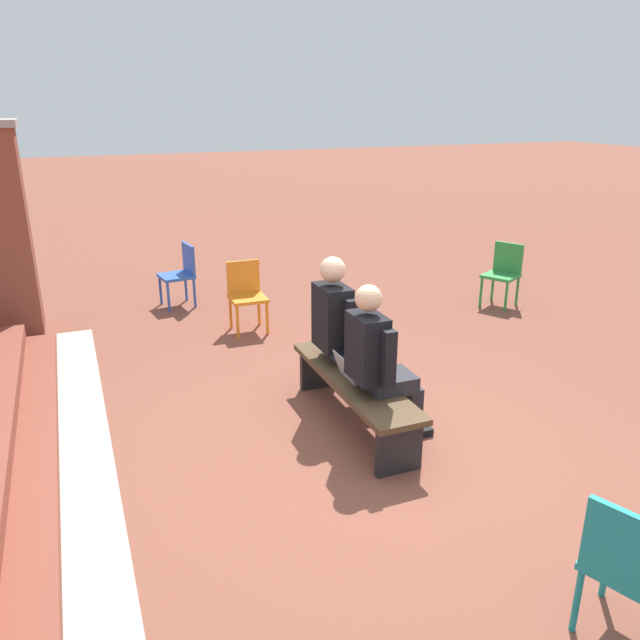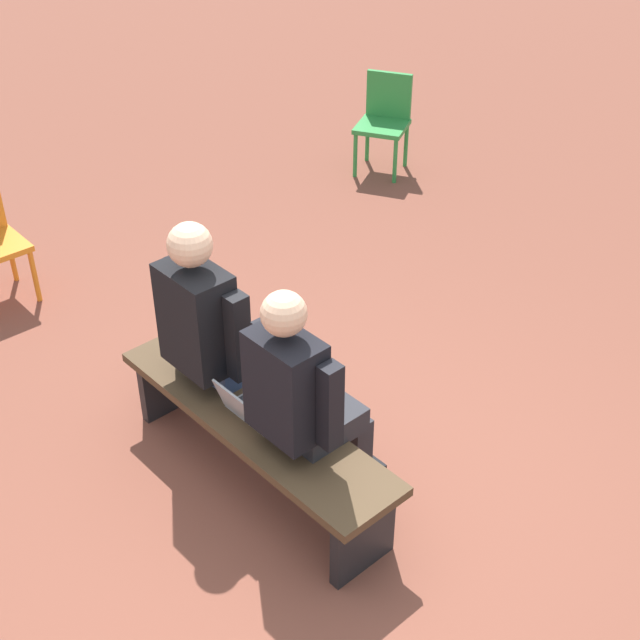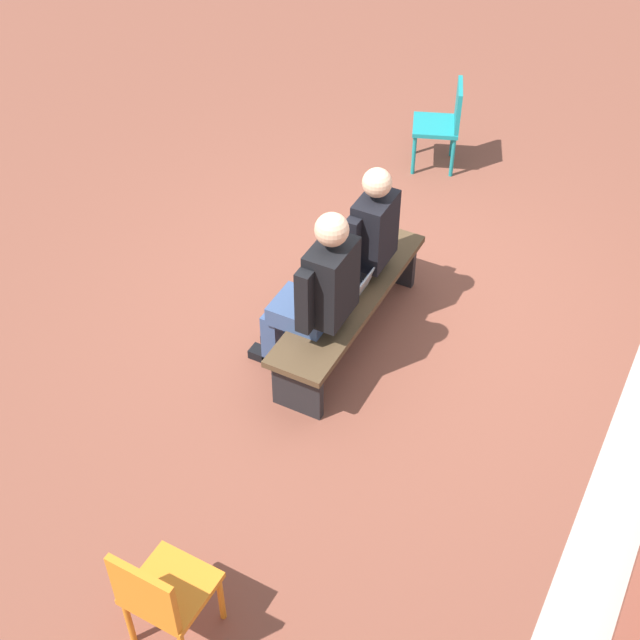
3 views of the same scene
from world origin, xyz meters
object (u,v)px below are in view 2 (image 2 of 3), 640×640
bench (255,429)px  person_adult (216,330)px  plastic_chair_far_right (385,117)px  person_student (303,396)px  laptop (253,409)px

bench → person_adult: person_adult is taller
person_adult → plastic_chair_far_right: bearing=-59.5°
bench → person_student: bearing=-167.6°
person_adult → laptop: (-0.39, 0.08, -0.24)m
person_student → laptop: size_ratio=4.22×
person_adult → plastic_chair_far_right: 3.77m
laptop → plastic_chair_far_right: plastic_chair_far_right is taller
bench → laptop: laptop is taller
person_student → laptop: bearing=14.9°
person_student → person_adult: person_adult is taller
bench → person_student: 0.48m
laptop → plastic_chair_far_right: (2.30, -3.32, -0.02)m
laptop → plastic_chair_far_right: 4.04m
bench → laptop: (-0.01, 0.01, 0.15)m
person_student → plastic_chair_far_right: 4.16m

